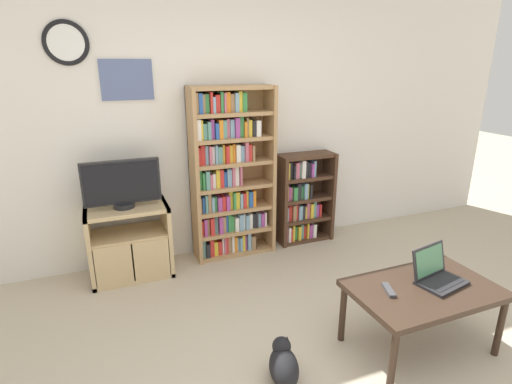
% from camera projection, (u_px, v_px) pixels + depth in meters
% --- Properties ---
extents(wall_back, '(6.98, 0.09, 2.60)m').
position_uv_depth(wall_back, '(217.00, 123.00, 3.84)').
color(wall_back, silver).
rests_on(wall_back, ground_plane).
extents(tv_stand, '(0.70, 0.43, 0.66)m').
position_uv_depth(tv_stand, '(130.00, 242.00, 3.57)').
color(tv_stand, tan).
rests_on(tv_stand, ground_plane).
extents(television, '(0.64, 0.18, 0.42)m').
position_uv_depth(television, '(122.00, 184.00, 3.38)').
color(television, black).
rests_on(television, tv_stand).
extents(bookshelf_tall, '(0.80, 0.29, 1.66)m').
position_uv_depth(bookshelf_tall, '(228.00, 176.00, 3.86)').
color(bookshelf_tall, tan).
rests_on(bookshelf_tall, ground_plane).
extents(bookshelf_short, '(0.60, 0.26, 0.96)m').
position_uv_depth(bookshelf_short, '(301.00, 199.00, 4.27)').
color(bookshelf_short, '#472D1E').
rests_on(bookshelf_short, ground_plane).
extents(coffee_table, '(0.95, 0.59, 0.47)m').
position_uv_depth(coffee_table, '(423.00, 294.00, 2.61)').
color(coffee_table, '#332319').
rests_on(coffee_table, ground_plane).
extents(laptop, '(0.36, 0.30, 0.23)m').
position_uv_depth(laptop, '(436.00, 273.00, 2.65)').
color(laptop, '#232326').
rests_on(laptop, coffee_table).
extents(remote_near_laptop, '(0.10, 0.17, 0.02)m').
position_uv_depth(remote_near_laptop, '(389.00, 290.00, 2.55)').
color(remote_near_laptop, '#38383A').
rests_on(remote_near_laptop, coffee_table).
extents(cat, '(0.24, 0.55, 0.26)m').
position_uv_depth(cat, '(284.00, 365.00, 2.42)').
color(cat, black).
rests_on(cat, ground_plane).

